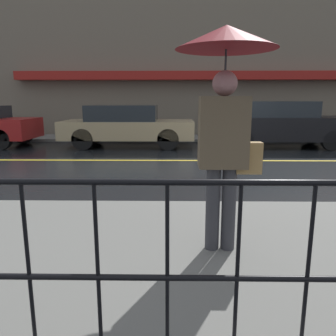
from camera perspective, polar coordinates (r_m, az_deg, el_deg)
The scene contains 7 objects.
ground_plane at distance 8.94m, azimuth 12.30°, elevation 1.25°, with size 80.00×80.00×0.00m, color black.
sidewalk_far at distance 13.73m, azimuth 8.32°, elevation 5.19°, with size 28.00×1.93×0.11m.
lane_marking at distance 8.93m, azimuth 12.30°, elevation 1.28°, with size 25.20×0.12×0.01m.
building_storefront at distance 14.81m, azimuth 8.12°, elevation 17.50°, with size 28.00×0.85×6.28m.
pedestrian at distance 3.13m, azimuth 9.98°, elevation 13.62°, with size 0.92×0.92×2.12m.
car_tan at distance 11.45m, azimuth -7.18°, elevation 7.38°, with size 4.45×1.83×1.42m.
car_black at distance 11.90m, azimuth 18.79°, elevation 7.27°, with size 4.53×1.83×1.55m.
Camera 1 is at (-1.77, -8.62, 1.57)m, focal length 35.00 mm.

